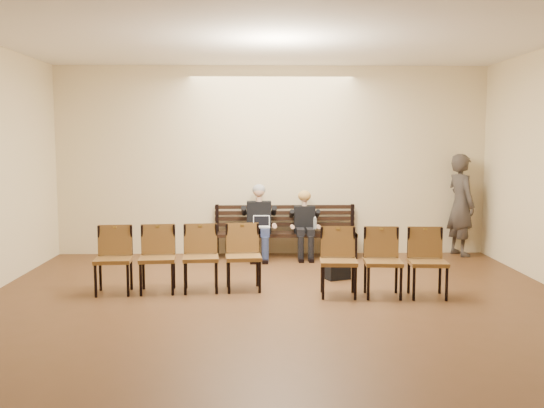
{
  "coord_description": "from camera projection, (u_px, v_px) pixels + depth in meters",
  "views": [
    {
      "loc": [
        -0.25,
        -6.31,
        2.13
      ],
      "look_at": [
        -0.02,
        4.05,
        1.04
      ],
      "focal_mm": 40.0,
      "sensor_mm": 36.0,
      "label": 1
    }
  ],
  "objects": [
    {
      "name": "chair_row_front",
      "position": [
        179.0,
        259.0,
        8.52
      ],
      "size": [
        2.35,
        0.72,
        0.95
      ],
      "primitive_type": "cube",
      "rotation": [
        0.0,
        0.0,
        0.09
      ],
      "color": "brown",
      "rests_on": "ground"
    },
    {
      "name": "ground",
      "position": [
        282.0,
        340.0,
        6.5
      ],
      "size": [
        10.0,
        10.0,
        0.0
      ],
      "primitive_type": "plane",
      "color": "#52321C",
      "rests_on": "ground"
    },
    {
      "name": "seated_woman",
      "position": [
        305.0,
        228.0,
        10.96
      ],
      "size": [
        0.47,
        0.65,
        1.09
      ],
      "primitive_type": null,
      "color": "black",
      "rests_on": "ground"
    },
    {
      "name": "bag",
      "position": [
        337.0,
        270.0,
        9.34
      ],
      "size": [
        0.43,
        0.37,
        0.27
      ],
      "primitive_type": "cube",
      "rotation": [
        0.0,
        0.0,
        0.4
      ],
      "color": "black",
      "rests_on": "ground"
    },
    {
      "name": "room_walls",
      "position": [
        280.0,
        105.0,
        7.02
      ],
      "size": [
        8.02,
        10.01,
        3.51
      ],
      "color": "beige",
      "rests_on": "ground"
    },
    {
      "name": "water_bottle",
      "position": [
        315.0,
        229.0,
        10.75
      ],
      "size": [
        0.08,
        0.08,
        0.22
      ],
      "primitive_type": "cylinder",
      "rotation": [
        0.0,
        0.0,
        -0.19
      ],
      "color": "silver",
      "rests_on": "bench"
    },
    {
      "name": "laptop",
      "position": [
        262.0,
        229.0,
        10.74
      ],
      "size": [
        0.33,
        0.28,
        0.22
      ],
      "primitive_type": "cube",
      "rotation": [
        0.0,
        0.0,
        -0.15
      ],
      "color": "silver",
      "rests_on": "bench"
    },
    {
      "name": "chair_row_back",
      "position": [
        383.0,
        262.0,
        8.25
      ],
      "size": [
        1.74,
        0.63,
        0.95
      ],
      "primitive_type": "cube",
      "rotation": [
        0.0,
        0.0,
        -0.07
      ],
      "color": "brown",
      "rests_on": "ground"
    },
    {
      "name": "passerby",
      "position": [
        461.0,
        197.0,
        11.19
      ],
      "size": [
        0.72,
        0.91,
        2.17
      ],
      "primitive_type": "imported",
      "rotation": [
        0.0,
        0.0,
        1.85
      ],
      "color": "#37312D",
      "rests_on": "ground"
    },
    {
      "name": "bench",
      "position": [
        285.0,
        245.0,
        11.11
      ],
      "size": [
        2.6,
        0.9,
        0.45
      ],
      "primitive_type": "cube",
      "color": "black",
      "rests_on": "ground"
    },
    {
      "name": "seated_man",
      "position": [
        259.0,
        222.0,
        10.93
      ],
      "size": [
        0.55,
        0.76,
        1.31
      ],
      "primitive_type": null,
      "color": "black",
      "rests_on": "ground"
    }
  ]
}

